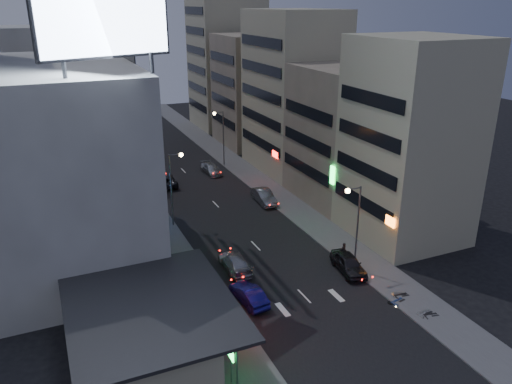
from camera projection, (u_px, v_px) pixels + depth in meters
ground at (330, 323)px, 38.01m from camera, size 180.00×180.00×0.00m
sidewalk_left at (143, 202)px, 60.60m from camera, size 4.00×120.00×0.12m
sidewalk_right at (262, 184)px, 66.64m from camera, size 4.00×120.00×0.12m
food_court at (140, 332)px, 33.77m from camera, size 11.00×13.00×3.88m
white_building at (59, 165)px, 45.46m from camera, size 14.00×24.00×18.00m
shophouse_near at (409, 142)px, 49.06m from camera, size 10.00×11.00×20.00m
shophouse_mid at (347, 134)px, 59.79m from camera, size 11.00×12.00×16.00m
shophouse_far at (293, 93)px, 69.64m from camera, size 10.00×14.00×22.00m
far_left_a at (57, 104)px, 67.03m from camera, size 11.00×10.00×20.00m
far_left_b at (51, 106)px, 78.84m from camera, size 12.00×10.00×15.00m
far_right_a at (254, 90)px, 83.35m from camera, size 11.00×12.00×18.00m
far_right_b at (227, 63)px, 94.43m from camera, size 12.00×12.00×24.00m
billboard at (105, 21)px, 33.88m from camera, size 9.52×3.75×6.20m
street_lamp_right_near at (355, 217)px, 43.44m from camera, size 1.60×0.44×8.02m
street_lamp_left at (174, 179)px, 52.66m from camera, size 1.60×0.44×8.02m
street_lamp_right_far at (221, 130)px, 72.49m from camera, size 1.60×0.44×8.02m
parked_car_right_near at (348, 264)px, 44.92m from camera, size 2.56×5.01×1.63m
parked_car_right_mid at (264, 196)px, 60.40m from camera, size 1.95×5.02×1.63m
parked_car_left at (166, 181)px, 66.07m from camera, size 2.59×5.19×1.41m
parked_car_right_far at (211, 169)px, 70.74m from camera, size 2.19×4.85×1.38m
road_car_blue at (249, 295)px, 40.33m from camera, size 1.96×4.54×1.45m
road_car_silver at (235, 263)px, 45.24m from camera, size 2.30×5.18×1.48m
person at (343, 251)px, 46.77m from camera, size 0.69×0.52×1.73m
scooter_black_a at (437, 307)px, 38.88m from camera, size 0.89×1.77×1.03m
scooter_silver_a at (429, 303)px, 39.31m from camera, size 0.72×1.91×1.15m
scooter_blue at (401, 291)px, 40.88m from camera, size 0.94×1.88×1.10m
scooter_black_b at (407, 287)px, 41.54m from camera, size 0.80×1.88×1.11m
scooter_silver_b at (405, 287)px, 41.62m from camera, size 1.14×1.81×1.05m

